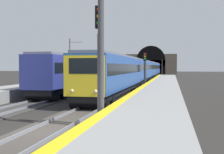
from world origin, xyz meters
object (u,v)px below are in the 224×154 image
at_px(overhead_signal_gantry, 9,3).
at_px(train_main_approaching, 144,70).
at_px(railway_signal_far, 162,66).
at_px(catenary_mast_near, 70,61).
at_px(train_adjacent_platform, 98,70).
at_px(railway_signal_mid, 145,67).
at_px(railway_signal_near, 100,54).

bearing_deg(overhead_signal_gantry, train_main_approaching, -3.42).
relative_size(railway_signal_far, catenary_mast_near, 0.69).
relative_size(train_adjacent_platform, railway_signal_far, 7.39).
distance_m(train_adjacent_platform, railway_signal_mid, 7.58).
height_order(train_adjacent_platform, railway_signal_near, railway_signal_near).
distance_m(train_main_approaching, catenary_mast_near, 14.34).
relative_size(railway_signal_mid, railway_signal_far, 0.89).
distance_m(railway_signal_mid, railway_signal_far, 63.09).
xyz_separation_m(railway_signal_near, overhead_signal_gantry, (-0.38, 4.38, 2.48)).
xyz_separation_m(train_main_approaching, railway_signal_far, (44.97, -1.89, 0.79)).
xyz_separation_m(overhead_signal_gantry, catenary_mast_near, (32.93, 8.73, -2.05)).
bearing_deg(railway_signal_near, overhead_signal_gantry, -85.06).
xyz_separation_m(train_adjacent_platform, catenary_mast_near, (6.18, 6.24, 1.53)).
bearing_deg(catenary_mast_near, railway_signal_far, -13.71).
bearing_deg(railway_signal_near, train_adjacent_platform, -165.39).
distance_m(railway_signal_near, railway_signal_far, 86.29).
height_order(railway_signal_far, overhead_signal_gantry, overhead_signal_gantry).
distance_m(train_adjacent_platform, railway_signal_near, 27.27).
bearing_deg(train_adjacent_platform, railway_signal_near, -165.76).
height_order(train_main_approaching, railway_signal_mid, railway_signal_mid).
height_order(railway_signal_mid, railway_signal_far, railway_signal_far).
distance_m(railway_signal_far, catenary_mast_near, 55.33).
relative_size(train_main_approaching, catenary_mast_near, 10.03).
xyz_separation_m(railway_signal_near, catenary_mast_near, (32.55, 13.12, 0.43)).
height_order(railway_signal_near, railway_signal_far, railway_signal_near).
bearing_deg(railway_signal_mid, catenary_mast_near, -125.47).
bearing_deg(railway_signal_far, railway_signal_near, 0.00).
bearing_deg(railway_signal_mid, railway_signal_near, 0.00).
height_order(overhead_signal_gantry, catenary_mast_near, overhead_signal_gantry).
relative_size(train_adjacent_platform, overhead_signal_gantry, 4.05).
distance_m(train_main_approaching, railway_signal_far, 45.01).
bearing_deg(overhead_signal_gantry, railway_signal_mid, -10.53).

